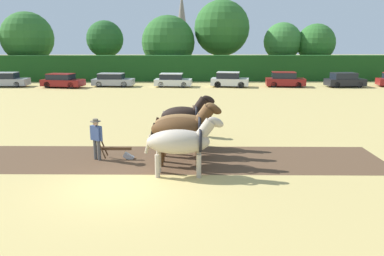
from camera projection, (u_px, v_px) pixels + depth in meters
The scene contains 24 objects.
ground_plane at pixel (119, 185), 12.83m from camera, with size 240.00×240.00×0.00m, color tan.
plowed_furrow_strip at pixel (95, 159), 15.70m from camera, with size 23.95×3.78×0.01m, color brown.
hedgerow at pixel (166, 68), 45.54m from camera, with size 74.95×1.93×3.07m, color #194719.
tree_left at pixel (27, 38), 48.38m from camera, with size 6.63×6.63×8.47m.
tree_center_left at pixel (105, 39), 48.19m from camera, with size 4.71×4.71×7.35m.
tree_center at pixel (168, 42), 49.66m from camera, with size 7.04×7.04×8.10m.
tree_center_right at pixel (222, 28), 50.11m from camera, with size 7.39×7.39×10.13m.
tree_right at pixel (283, 42), 49.40m from camera, with size 4.97×4.97×7.17m.
tree_far_right at pixel (316, 43), 49.02m from camera, with size 4.99×4.99×6.98m.
church_spire at pixel (182, 26), 82.23m from camera, with size 2.33×2.33×15.11m.
draft_horse_lead_left at pixel (181, 142), 13.54m from camera, with size 2.94×1.02×2.27m.
draft_horse_lead_right at pixel (182, 129), 14.72m from camera, with size 2.92×1.08×2.50m.
draft_horse_trail_left at pixel (184, 124), 15.95m from camera, with size 2.90×0.94×2.37m.
draft_horse_trail_right at pixel (184, 116), 17.16m from camera, with size 2.61×1.01×2.49m.
plow at pixel (119, 152), 15.61m from camera, with size 1.54×0.47×1.13m.
farmer_at_plow at pixel (96, 136), 15.34m from camera, with size 0.58×0.44×1.74m.
farmer_beside_team at pixel (194, 118), 19.18m from camera, with size 0.41×0.60×1.64m.
parked_car_far_left at pixel (6, 80), 39.87m from camera, with size 4.51×1.80×1.53m.
parked_car_left at pixel (62, 81), 39.18m from camera, with size 4.54×2.66×1.46m.
parked_car_center_left at pixel (113, 80), 40.09m from camera, with size 4.48×2.16×1.42m.
parked_car_center at pixel (173, 80), 39.86m from camera, with size 4.06×2.20×1.42m.
parked_car_center_right at pixel (229, 80), 39.69m from camera, with size 4.19×2.52×1.58m.
parked_car_right at pixel (285, 80), 39.85m from camera, with size 4.25×2.30×1.58m.
parked_car_far_right at pixel (345, 80), 39.65m from camera, with size 4.12×1.99×1.51m.
Camera 1 is at (2.26, -12.08, 4.85)m, focal length 35.00 mm.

